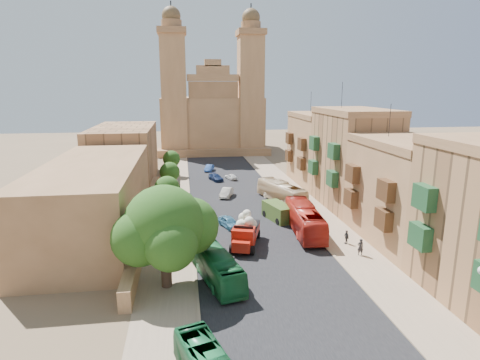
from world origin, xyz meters
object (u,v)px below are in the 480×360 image
object	(u,v)px
car_dkblue	(216,177)
car_white_a	(226,193)
bus_cream_east	(281,192)
car_blue_a	(229,222)
church	(212,115)
street_tree_d	(171,159)
street_tree_c	(170,172)
pedestrian_c	(346,237)
street_tree_b	(167,189)
bus_green_north	(215,265)
olive_pickup	(278,212)
car_cream	(270,204)
ficus_tree	(165,228)
car_blue_b	(209,168)
car_white_b	(231,177)
street_tree_a	(163,220)
bus_red_east	(305,219)
red_truck	(245,231)
pedestrian_a	(360,247)

from	to	relation	value
car_dkblue	car_white_a	bearing A→B (deg)	-104.70
bus_cream_east	car_blue_a	xyz separation A→B (m)	(-8.99, -10.02, -0.83)
church	street_tree_d	world-z (taller)	church
street_tree_c	pedestrian_c	bearing A→B (deg)	-52.08
street_tree_b	bus_green_north	xyz separation A→B (m)	(4.75, -19.26, -2.19)
olive_pickup	pedestrian_c	bearing A→B (deg)	-59.05
street_tree_d	car_cream	world-z (taller)	street_tree_d
ficus_tree	bus_green_north	bearing A→B (deg)	10.05
street_tree_b	car_white_a	size ratio (longest dim) A/B	1.29
car_blue_b	pedestrian_c	size ratio (longest dim) A/B	2.42
car_blue_a	car_white_b	world-z (taller)	car_blue_a
street_tree_b	car_cream	distance (m)	14.51
street_tree_a	car_white_b	world-z (taller)	street_tree_a
church	bus_red_east	bearing A→B (deg)	-84.55
bus_red_east	pedestrian_c	world-z (taller)	bus_red_east
bus_cream_east	bus_red_east	bearing A→B (deg)	70.35
street_tree_c	car_white_b	distance (m)	13.66
olive_pickup	car_white_b	world-z (taller)	olive_pickup
pedestrian_c	church	bearing A→B (deg)	-178.79
street_tree_b	car_blue_b	world-z (taller)	street_tree_b
church	bus_green_north	world-z (taller)	church
red_truck	bus_red_east	size ratio (longest dim) A/B	0.59
ficus_tree	car_white_b	distance (m)	41.36
street_tree_a	car_blue_b	bearing A→B (deg)	79.55
car_blue_a	car_blue_b	bearing A→B (deg)	69.98
car_cream	car_dkblue	xyz separation A→B (m)	(-6.12, 17.95, 0.06)
bus_red_east	car_white_b	xyz separation A→B (m)	(-5.19, 28.74, -1.06)
street_tree_c	bus_green_north	distance (m)	31.68
pedestrian_a	street_tree_d	bearing A→B (deg)	-63.79
car_white_a	car_cream	size ratio (longest dim) A/B	1.07
street_tree_c	street_tree_d	size ratio (longest dim) A/B	1.00
church	bus_cream_east	distance (m)	51.65
bus_red_east	bus_cream_east	bearing A→B (deg)	-87.10
pedestrian_a	street_tree_b	bearing A→B (deg)	-39.31
car_dkblue	pedestrian_a	distance (m)	37.35
bus_cream_east	car_white_a	bearing A→B (deg)	-44.24
car_blue_a	car_blue_b	world-z (taller)	car_blue_a
car_dkblue	car_blue_b	xyz separation A→B (m)	(-0.62, 8.79, 0.01)
street_tree_d	car_white_b	size ratio (longest dim) A/B	1.58
street_tree_d	car_blue_b	distance (m)	8.87
bus_cream_east	car_blue_b	distance (m)	25.76
car_white_a	olive_pickup	bearing A→B (deg)	-46.46
bus_red_east	car_blue_b	bearing A→B (deg)	-72.01
ficus_tree	olive_pickup	bearing A→B (deg)	49.80
car_white_a	ficus_tree	bearing A→B (deg)	-87.08
church	car_white_a	world-z (taller)	church
car_dkblue	ficus_tree	bearing A→B (deg)	-118.94
bus_cream_east	car_white_b	distance (m)	16.78
bus_red_east	car_blue_b	xyz separation A→B (m)	(-8.68, 37.04, -0.99)
bus_red_east	car_cream	xyz separation A→B (m)	(-1.93, 10.30, -1.06)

